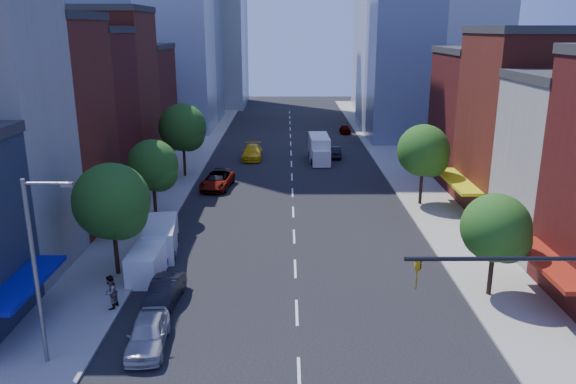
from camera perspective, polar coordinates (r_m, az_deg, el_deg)
name	(u,v)px	position (r m, az deg, el deg)	size (l,w,h in m)	color
ground	(299,376)	(27.22, 1.13, -18.18)	(220.00, 220.00, 0.00)	black
sidewalk_left	(183,167)	(65.38, -10.66, 2.47)	(5.00, 120.00, 0.15)	gray
sidewalk_right	(401,167)	(65.60, 11.36, 2.47)	(5.00, 120.00, 0.15)	gray
bldg_left_2	(22,128)	(48.12, -25.41, 5.88)	(12.00, 9.00, 16.00)	maroon
bldg_left_3	(65,118)	(55.90, -21.75, 7.03)	(12.00, 8.00, 15.00)	#541615
bldg_left_4	(94,96)	(63.69, -19.11, 9.21)	(12.00, 9.00, 17.00)	maroon
bldg_left_5	(121,103)	(72.92, -16.61, 8.63)	(12.00, 10.00, 13.00)	#541615
bldg_right_2	(544,127)	(51.80, 24.61, 6.06)	(12.00, 10.00, 15.00)	maroon
bldg_right_3	(500,120)	(61.06, 20.70, 6.88)	(12.00, 10.00, 13.00)	#541615
traffic_signal	(575,350)	(23.64, 27.17, -14.10)	(7.24, 2.24, 8.00)	black
streetlight	(38,262)	(27.89, -24.06, -6.49)	(2.25, 0.25, 9.00)	slate
tree_left_near	(114,204)	(36.60, -17.27, -1.19)	(4.80, 4.80, 7.30)	black
tree_left_mid	(154,167)	(46.92, -13.43, 2.45)	(4.20, 4.20, 6.65)	black
tree_left_far	(184,129)	(60.21, -10.52, 6.28)	(5.00, 5.00, 7.75)	black
tree_right_near	(498,231)	(34.59, 20.60, -3.71)	(4.00, 4.00, 6.20)	black
tree_right_far	(425,153)	(50.98, 13.76, 3.90)	(4.60, 4.60, 7.20)	black
parked_car_front	(148,334)	(29.66, -14.05, -13.79)	(1.84, 4.57, 1.56)	#A5A5AA
parked_car_second	(165,291)	(33.85, -12.41, -9.83)	(1.52, 4.35, 1.43)	black
parked_car_third	(217,181)	(56.37, -7.20, 1.15)	(2.62, 5.69, 1.58)	#999999
parked_car_rear	(217,181)	(56.42, -7.24, 1.12)	(2.09, 5.15, 1.49)	black
cargo_van_near	(161,239)	(40.83, -12.79, -4.63)	(2.71, 5.44, 2.22)	silver
cargo_van_far	(148,262)	(37.39, -14.06, -6.90)	(1.94, 4.68, 1.99)	white
taxi	(252,152)	(68.92, -3.65, 4.07)	(2.32, 5.70, 1.66)	yellow
traffic_car_oncoming	(334,152)	(69.84, 4.71, 4.09)	(1.46, 4.19, 1.38)	black
traffic_car_far	(345,129)	(86.41, 5.82, 6.39)	(1.52, 3.77, 1.28)	#999999
box_truck	(319,149)	(67.64, 3.20, 4.35)	(2.45, 7.46, 2.98)	silver
pedestrian_far	(110,292)	(33.56, -17.60, -9.68)	(0.96, 0.75, 1.98)	#999999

